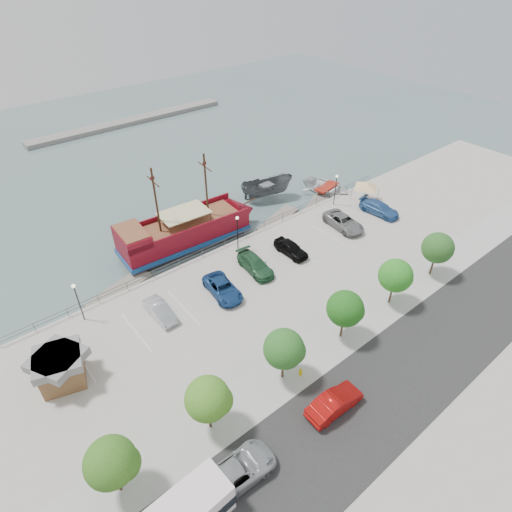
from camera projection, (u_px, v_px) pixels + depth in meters
ground at (275, 284)px, 45.56m from camera, size 160.00×160.00×0.00m
land_slab at (458, 420)px, 32.27m from camera, size 100.00×58.00×1.20m
street at (404, 373)px, 35.01m from camera, size 100.00×8.00×0.04m
sidewalk at (348, 331)px, 38.74m from camera, size 100.00×4.00×0.05m
seawall_railing at (231, 240)px, 49.50m from camera, size 50.00×0.06×1.00m
far_shore at (131, 121)px, 84.56m from camera, size 40.00×3.00×0.80m
pirate_ship at (194, 229)px, 50.69m from camera, size 18.07×5.95×11.30m
patrol_boat at (267, 190)px, 59.46m from camera, size 8.01×5.23×2.90m
speedboat at (327, 189)px, 61.09m from camera, size 6.21×7.89×1.48m
dock_west at (119, 290)px, 44.37m from camera, size 7.68×4.09×0.42m
dock_mid at (278, 220)px, 55.48m from camera, size 7.58×4.29×0.42m
dock_east at (318, 202)px, 59.20m from camera, size 7.10×4.67×0.39m
shed at (61, 368)px, 33.53m from camera, size 4.43×4.43×2.92m
canopy_tent at (367, 182)px, 56.13m from camera, size 4.61×4.61×3.26m
street_van at (237, 471)px, 27.80m from camera, size 5.63×2.75×1.54m
street_sedan at (335, 403)px, 31.88m from camera, size 4.83×1.81×1.58m
fire_hydrant at (301, 372)px, 34.62m from camera, size 0.26×0.26×0.74m
lamp_post_left at (77, 296)px, 38.16m from camera, size 0.36×0.36×4.28m
lamp_post_mid at (237, 227)px, 47.24m from camera, size 0.36×0.36×4.28m
lamp_post_right at (336, 185)px, 55.31m from camera, size 0.36×0.36×4.28m
tree_a at (113, 463)px, 25.70m from camera, size 3.30×3.20×5.00m
tree_b at (210, 399)px, 29.23m from camera, size 3.30×3.20×5.00m
tree_c at (286, 349)px, 32.76m from camera, size 3.30×3.20×5.00m
tree_d at (347, 309)px, 36.30m from camera, size 3.30×3.20×5.00m
tree_e at (397, 276)px, 39.83m from camera, size 3.30×3.20×5.00m
tree_f at (439, 248)px, 43.36m from camera, size 3.30×3.20×5.00m
parked_car_b at (160, 311)px, 39.85m from camera, size 1.57×4.30×1.41m
parked_car_c at (223, 288)px, 42.35m from camera, size 3.02×5.45×1.44m
parked_car_d at (255, 265)px, 45.35m from camera, size 2.62×5.38×1.51m
parked_car_e at (291, 248)px, 47.74m from camera, size 1.85×4.46×1.51m
parked_car_g at (343, 222)px, 52.10m from camera, size 3.26×5.92×1.57m
parked_car_h at (379, 208)px, 54.73m from camera, size 2.70×5.53×1.55m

